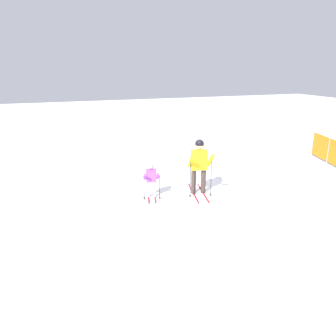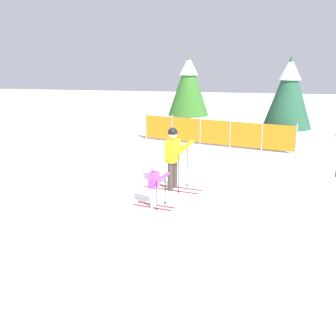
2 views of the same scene
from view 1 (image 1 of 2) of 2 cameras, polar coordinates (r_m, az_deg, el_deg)
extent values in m
plane|color=white|center=(10.85, 5.94, -3.71)|extent=(60.00, 60.00, 0.00)
cube|color=maroon|center=(10.55, 6.10, -4.27)|extent=(1.62, 0.42, 0.02)
cube|color=maroon|center=(10.49, 4.43, -4.36)|extent=(1.62, 0.42, 0.02)
cylinder|color=#3F332D|center=(10.41, 6.17, -2.22)|extent=(0.16, 0.16, 0.78)
cylinder|color=#3F332D|center=(10.35, 4.48, -2.30)|extent=(0.16, 0.16, 0.78)
cube|color=yellow|center=(10.17, 5.43, 1.44)|extent=(0.38, 0.54, 0.61)
cylinder|color=yellow|center=(10.01, 7.43, 1.32)|extent=(0.56, 0.24, 0.51)
cylinder|color=yellow|center=(9.88, 4.00, 1.21)|extent=(0.56, 0.24, 0.51)
sphere|color=#D8AD8C|center=(10.05, 5.51, 3.97)|extent=(0.26, 0.26, 0.26)
sphere|color=black|center=(10.04, 5.52, 4.22)|extent=(0.27, 0.27, 0.27)
cylinder|color=black|center=(10.10, 7.53, -1.71)|extent=(0.02, 0.02, 1.22)
cylinder|color=black|center=(10.29, 7.41, -4.60)|extent=(0.07, 0.07, 0.01)
cylinder|color=black|center=(9.96, 3.92, -1.87)|extent=(0.02, 0.02, 1.22)
cylinder|color=black|center=(10.15, 3.85, -4.80)|extent=(0.07, 0.07, 0.01)
cube|color=maroon|center=(10.20, -2.31, -4.98)|extent=(1.02, 0.30, 0.02)
cube|color=maroon|center=(10.19, -3.42, -5.02)|extent=(1.02, 0.30, 0.02)
cylinder|color=silver|center=(10.10, -2.33, -3.64)|extent=(0.10, 0.10, 0.49)
cylinder|color=silver|center=(10.09, -3.45, -3.67)|extent=(0.10, 0.10, 0.49)
cube|color=#B24CD8|center=(9.95, -2.92, -1.30)|extent=(0.25, 0.34, 0.38)
cylinder|color=#B24CD8|center=(9.80, -1.76, -1.38)|extent=(0.37, 0.16, 0.30)
cylinder|color=#B24CD8|center=(9.78, -4.00, -1.45)|extent=(0.37, 0.16, 0.30)
sphere|color=#D8AD8C|center=(9.86, -2.95, 0.30)|extent=(0.16, 0.16, 0.16)
sphere|color=pink|center=(9.85, -2.95, 0.46)|extent=(0.17, 0.17, 0.17)
cylinder|color=black|center=(9.88, -1.48, -3.39)|extent=(0.02, 0.02, 0.77)
cylinder|color=black|center=(10.00, -1.47, -5.12)|extent=(0.07, 0.07, 0.01)
cylinder|color=black|center=(9.86, -4.19, -3.47)|extent=(0.02, 0.02, 0.77)
cylinder|color=black|center=(9.98, -4.15, -5.21)|extent=(0.07, 0.07, 0.01)
cylinder|color=gray|center=(16.09, 23.94, 4.01)|extent=(0.06, 0.06, 1.16)
cylinder|color=gray|center=(14.99, 26.18, 2.83)|extent=(0.06, 0.06, 1.16)
cube|color=orange|center=(15.54, 25.02, 3.44)|extent=(1.25, 0.39, 0.98)
ellipsoid|color=white|center=(12.82, -5.87, -0.36)|extent=(1.12, 0.95, 0.45)
camera|label=2|loc=(9.69, -66.04, 6.15)|focal=45.00mm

